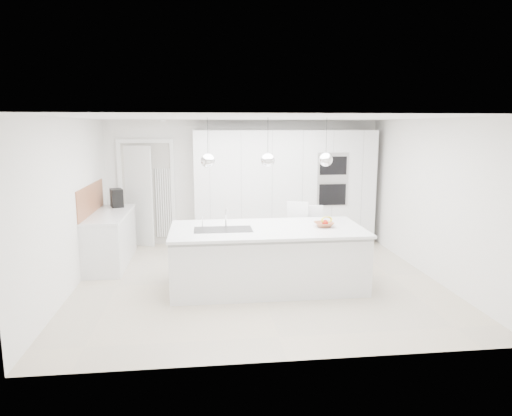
{
  "coord_description": "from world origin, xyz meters",
  "views": [
    {
      "loc": [
        -0.82,
        -6.76,
        2.38
      ],
      "look_at": [
        0.0,
        0.3,
        1.1
      ],
      "focal_mm": 32.0,
      "sensor_mm": 36.0,
      "label": 1
    }
  ],
  "objects": [
    {
      "name": "hallway_door",
      "position": [
        -2.2,
        2.42,
        1.0
      ],
      "size": [
        0.76,
        0.38,
        2.0
      ],
      "primitive_type": "cube",
      "rotation": [
        0.0,
        0.0,
        -0.44
      ],
      "color": "white",
      "rests_on": "floor"
    },
    {
      "name": "island_tap",
      "position": [
        -0.5,
        -0.1,
        1.05
      ],
      "size": [
        0.02,
        0.02,
        0.3
      ],
      "primitive_type": "cylinder",
      "color": "white",
      "rests_on": "island_worktop"
    },
    {
      "name": "banana_bunch",
      "position": [
        0.99,
        -0.31,
        1.01
      ],
      "size": [
        0.22,
        0.16,
        0.2
      ],
      "primitive_type": "torus",
      "rotation": [
        1.22,
        0.0,
        0.35
      ],
      "color": "yellow",
      "rests_on": "fruit_bowl"
    },
    {
      "name": "tall_cabinets",
      "position": [
        0.8,
        2.2,
        1.15
      ],
      "size": [
        3.6,
        0.6,
        2.3
      ],
      "primitive_type": "cube",
      "color": "silver",
      "rests_on": "floor"
    },
    {
      "name": "espresso_machine",
      "position": [
        -2.43,
        1.84,
        1.07
      ],
      "size": [
        0.29,
        0.36,
        0.34
      ],
      "primitive_type": "cube",
      "rotation": [
        0.0,
        0.0,
        0.33
      ],
      "color": "black",
      "rests_on": "left_worktop"
    },
    {
      "name": "ceiling",
      "position": [
        0.0,
        0.0,
        2.5
      ],
      "size": [
        5.5,
        5.5,
        0.0
      ],
      "primitive_type": "plane",
      "rotation": [
        3.14,
        0.0,
        0.0
      ],
      "color": "white",
      "rests_on": "wall_back"
    },
    {
      "name": "doorway_frame",
      "position": [
        -1.95,
        2.47,
        1.02
      ],
      "size": [
        1.11,
        0.08,
        2.13
      ],
      "primitive_type": null,
      "color": "white",
      "rests_on": "floor"
    },
    {
      "name": "bar_stool_right",
      "position": [
        1.02,
        0.54,
        0.52
      ],
      "size": [
        0.39,
        0.51,
        1.05
      ],
      "primitive_type": null,
      "rotation": [
        0.0,
        0.0,
        -0.1
      ],
      "color": "white",
      "rests_on": "floor"
    },
    {
      "name": "floor",
      "position": [
        0.0,
        0.0,
        0.0
      ],
      "size": [
        5.5,
        5.5,
        0.0
      ],
      "primitive_type": "plane",
      "color": "#C2B399",
      "rests_on": "ground"
    },
    {
      "name": "oven_stack",
      "position": [
        1.7,
        1.89,
        1.35
      ],
      "size": [
        0.62,
        0.04,
        1.05
      ],
      "primitive_type": null,
      "color": "#A5A5A8",
      "rests_on": "tall_cabinets"
    },
    {
      "name": "left_worktop",
      "position": [
        -2.45,
        1.2,
        0.88
      ],
      "size": [
        0.62,
        1.82,
        0.04
      ],
      "primitive_type": "cube",
      "color": "white",
      "rests_on": "left_base_cabinets"
    },
    {
      "name": "wall_left",
      "position": [
        -2.75,
        0.0,
        1.25
      ],
      "size": [
        0.0,
        5.0,
        5.0
      ],
      "primitive_type": "plane",
      "rotation": [
        1.57,
        0.0,
        1.57
      ],
      "color": "white",
      "rests_on": "ground"
    },
    {
      "name": "wall_back",
      "position": [
        0.0,
        2.5,
        1.25
      ],
      "size": [
        5.5,
        0.0,
        5.5
      ],
      "primitive_type": "plane",
      "rotation": [
        1.57,
        0.0,
        0.0
      ],
      "color": "white",
      "rests_on": "ground"
    },
    {
      "name": "pendant_right",
      "position": [
        0.95,
        -0.3,
        1.9
      ],
      "size": [
        0.2,
        0.2,
        0.2
      ],
      "primitive_type": "sphere",
      "color": "white",
      "rests_on": "ceiling"
    },
    {
      "name": "apple_b",
      "position": [
        0.95,
        -0.32,
        0.97
      ],
      "size": [
        0.07,
        0.07,
        0.07
      ],
      "primitive_type": "sphere",
      "color": "#9D1308",
      "rests_on": "fruit_bowl"
    },
    {
      "name": "left_base_cabinets",
      "position": [
        -2.45,
        1.2,
        0.43
      ],
      "size": [
        0.6,
        1.8,
        0.86
      ],
      "primitive_type": "cube",
      "color": "silver",
      "rests_on": "floor"
    },
    {
      "name": "apple_a",
      "position": [
        0.96,
        -0.35,
        0.97
      ],
      "size": [
        0.08,
        0.08,
        0.08
      ],
      "primitive_type": "sphere",
      "color": "#9D1308",
      "rests_on": "fruit_bowl"
    },
    {
      "name": "island_worktop",
      "position": [
        0.1,
        -0.25,
        0.88
      ],
      "size": [
        2.84,
        1.4,
        0.04
      ],
      "primitive_type": "cube",
      "color": "white",
      "rests_on": "island_base"
    },
    {
      "name": "island_base",
      "position": [
        0.1,
        -0.3,
        0.43
      ],
      "size": [
        2.8,
        1.2,
        0.86
      ],
      "primitive_type": "cube",
      "color": "silver",
      "rests_on": "floor"
    },
    {
      "name": "oak_backsplash",
      "position": [
        -2.74,
        1.2,
        1.15
      ],
      "size": [
        0.02,
        1.8,
        0.5
      ],
      "primitive_type": "cube",
      "color": "#AC6B48",
      "rests_on": "wall_left"
    },
    {
      "name": "apple_c",
      "position": [
        0.97,
        -0.3,
        0.97
      ],
      "size": [
        0.08,
        0.08,
        0.08
      ],
      "primitive_type": "sphere",
      "color": "#9D1308",
      "rests_on": "fruit_bowl"
    },
    {
      "name": "island_sink",
      "position": [
        -0.55,
        -0.3,
        0.82
      ],
      "size": [
        0.84,
        0.44,
        0.18
      ],
      "primitive_type": null,
      "color": "#3F3F42",
      "rests_on": "island_worktop"
    },
    {
      "name": "pendant_left",
      "position": [
        -0.75,
        -0.3,
        1.9
      ],
      "size": [
        0.2,
        0.2,
        0.2
      ],
      "primitive_type": "sphere",
      "color": "white",
      "rests_on": "ceiling"
    },
    {
      "name": "radiator",
      "position": [
        -1.63,
        2.46,
        0.85
      ],
      "size": [
        0.32,
        0.04,
        1.4
      ],
      "primitive_type": null,
      "color": "white",
      "rests_on": "floor"
    },
    {
      "name": "fruit_bowl",
      "position": [
        0.95,
        -0.28,
        0.94
      ],
      "size": [
        0.31,
        0.31,
        0.07
      ],
      "primitive_type": "imported",
      "rotation": [
        0.0,
        0.0,
        0.07
      ],
      "color": "#AC6B48",
      "rests_on": "island_worktop"
    },
    {
      "name": "pendant_mid",
      "position": [
        0.1,
        -0.3,
        1.9
      ],
      "size": [
        0.2,
        0.2,
        0.2
      ],
      "primitive_type": "sphere",
      "color": "white",
      "rests_on": "ceiling"
    },
    {
      "name": "bar_stool_left",
      "position": [
        0.74,
        0.48,
        0.56
      ],
      "size": [
        0.5,
        0.6,
        1.12
      ],
      "primitive_type": null,
      "rotation": [
        0.0,
        0.0,
        -0.28
      ],
      "color": "white",
      "rests_on": "floor"
    }
  ]
}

